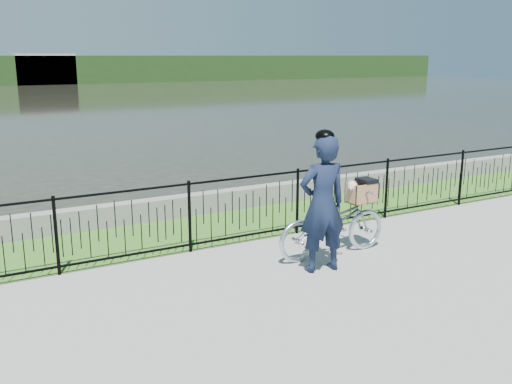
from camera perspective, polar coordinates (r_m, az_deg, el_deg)
ground at (r=8.23m, az=4.32°, el=-8.11°), size 120.00×120.00×0.00m
grass_strip at (r=10.37m, az=-3.57°, el=-3.45°), size 60.00×2.00×0.01m
water at (r=39.72m, az=-22.97°, el=8.09°), size 120.00×120.00×0.00m
quay_wall at (r=11.20m, az=-5.78°, el=-1.17°), size 60.00×0.30×0.40m
fence at (r=9.35m, az=-0.98°, el=-1.68°), size 14.00×0.06×1.15m
far_building_right at (r=65.69m, az=-20.39°, el=11.45°), size 6.00×3.00×3.20m
bicycle_rig at (r=8.85m, az=7.74°, el=-3.09°), size 1.92×0.67×1.17m
cyclist at (r=8.07m, az=6.66°, el=-1.10°), size 0.76×0.54×2.03m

